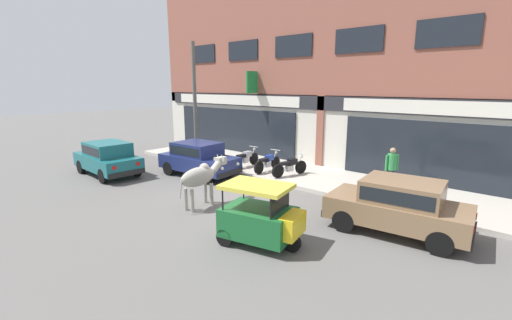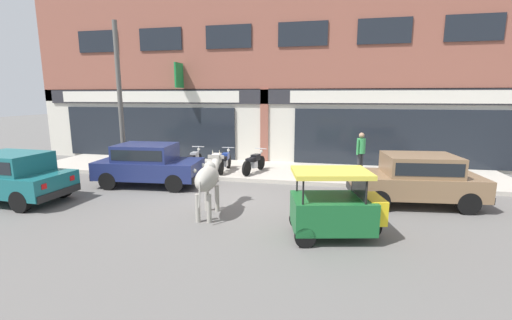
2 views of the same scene
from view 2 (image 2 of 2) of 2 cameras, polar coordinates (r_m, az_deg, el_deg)
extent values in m
plane|color=#605E5B|center=(10.40, -4.54, -6.68)|extent=(90.00, 90.00, 0.00)
cube|color=#B7AFA3|center=(14.09, 0.05, -1.72)|extent=(19.00, 3.52, 0.14)
cube|color=#8E5142|center=(16.05, 1.69, 21.54)|extent=(23.00, 0.55, 6.60)
cube|color=beige|center=(15.82, 1.60, 5.60)|extent=(23.00, 0.55, 3.40)
cube|color=#28282D|center=(15.45, 1.41, 10.49)|extent=(22.08, 0.08, 0.64)
cube|color=black|center=(17.54, -17.47, 4.46)|extent=(8.74, 0.10, 2.40)
cube|color=silver|center=(17.44, -17.82, 10.01)|extent=(9.20, 0.05, 0.52)
cube|color=#8E5142|center=(15.53, 1.40, 5.51)|extent=(0.36, 0.12, 3.40)
cube|color=black|center=(15.54, 22.73, 3.39)|extent=(8.74, 0.10, 2.40)
cube|color=silver|center=(15.42, 23.20, 9.65)|extent=(9.20, 0.05, 0.52)
cube|color=black|center=(18.94, -24.83, 17.48)|extent=(2.09, 0.06, 1.00)
cube|color=black|center=(17.25, -15.64, 18.82)|extent=(2.09, 0.06, 1.00)
cube|color=black|center=(16.05, -4.62, 19.80)|extent=(2.09, 0.06, 1.00)
cube|color=black|center=(15.46, 7.79, 20.10)|extent=(2.09, 0.06, 1.00)
cube|color=black|center=(15.54, 20.61, 19.50)|extent=(2.09, 0.06, 1.00)
cube|color=black|center=(16.28, 32.61, 18.10)|extent=(2.09, 0.06, 1.00)
cube|color=#197A38|center=(16.26, -12.72, 13.60)|extent=(0.08, 0.80, 1.10)
ellipsoid|color=#9E998E|center=(8.83, -8.14, -3.03)|extent=(0.65, 1.44, 0.60)
sphere|color=#9E998E|center=(9.05, -7.73, -1.23)|extent=(0.32, 0.32, 0.32)
cylinder|color=#9E998E|center=(9.44, -8.21, -6.28)|extent=(0.12, 0.12, 0.72)
cylinder|color=#9E998E|center=(9.38, -6.51, -6.36)|extent=(0.12, 0.12, 0.72)
cylinder|color=#9E998E|center=(8.65, -9.68, -7.92)|extent=(0.12, 0.12, 0.72)
cylinder|color=#9E998E|center=(8.57, -7.83, -8.03)|extent=(0.12, 0.12, 0.72)
cylinder|color=#9E998E|center=(9.57, -6.92, -1.01)|extent=(0.28, 0.49, 0.43)
cube|color=#9E998E|center=(9.79, -6.59, 0.27)|extent=(0.25, 0.38, 0.26)
cube|color=slate|center=(9.97, -6.35, 0.23)|extent=(0.17, 0.15, 0.14)
cone|color=beige|center=(9.74, -7.24, 1.28)|extent=(0.07, 0.12, 0.19)
cone|color=beige|center=(9.70, -6.09, 1.26)|extent=(0.07, 0.12, 0.19)
cube|color=#9E998E|center=(9.74, -7.62, 0.55)|extent=(0.14, 0.05, 0.10)
cube|color=#9E998E|center=(9.67, -5.79, 0.52)|extent=(0.14, 0.05, 0.10)
cylinder|color=#9E998E|center=(8.20, -9.41, -5.73)|extent=(0.06, 0.17, 0.60)
cylinder|color=black|center=(12.74, -11.16, -2.21)|extent=(0.61, 0.23, 0.60)
cylinder|color=black|center=(11.42, -13.45, -3.79)|extent=(0.61, 0.23, 0.60)
cylinder|color=black|center=(13.64, -20.36, -1.83)|extent=(0.61, 0.23, 0.60)
cylinder|color=black|center=(12.42, -23.43, -3.23)|extent=(0.61, 0.23, 0.60)
cube|color=navy|center=(12.44, -17.29, -1.39)|extent=(3.62, 1.88, 0.60)
cube|color=navy|center=(12.38, -17.86, 1.25)|extent=(2.01, 1.59, 0.56)
cube|color=black|center=(12.38, -17.86, 1.25)|extent=(1.86, 1.60, 0.35)
cube|color=black|center=(11.88, -9.62, -2.70)|extent=(0.24, 1.52, 0.20)
cube|color=black|center=(13.30, -24.03, -2.05)|extent=(0.24, 1.52, 0.20)
sphere|color=silver|center=(12.25, -8.87, -0.83)|extent=(0.14, 0.14, 0.14)
sphere|color=silver|center=(11.36, -10.23, -1.78)|extent=(0.14, 0.14, 0.14)
cube|color=red|center=(13.67, -23.15, -0.29)|extent=(0.04, 0.16, 0.14)
cube|color=red|center=(12.84, -25.37, -1.12)|extent=(0.04, 0.16, 0.14)
cylinder|color=black|center=(9.88, 19.74, -6.40)|extent=(0.62, 0.24, 0.60)
cylinder|color=black|center=(11.23, 18.03, -4.28)|extent=(0.62, 0.24, 0.60)
cylinder|color=black|center=(10.67, 31.89, -6.17)|extent=(0.62, 0.24, 0.60)
cylinder|color=black|center=(11.93, 28.92, -4.24)|extent=(0.62, 0.24, 0.60)
cube|color=#846647|center=(10.80, 24.90, -3.70)|extent=(3.65, 1.96, 0.60)
cube|color=#846647|center=(10.71, 25.64, -0.69)|extent=(2.04, 1.63, 0.56)
cube|color=black|center=(10.71, 25.64, -0.69)|extent=(1.89, 1.64, 0.35)
cube|color=black|center=(10.42, 15.74, -4.85)|extent=(0.28, 1.52, 0.20)
cube|color=black|center=(11.53, 32.99, -4.71)|extent=(0.28, 1.52, 0.20)
sphere|color=silver|center=(9.88, 16.11, -3.91)|extent=(0.14, 0.14, 0.14)
sphere|color=silver|center=(10.80, 15.24, -2.64)|extent=(0.14, 0.14, 0.14)
cube|color=red|center=(11.04, 34.42, -3.76)|extent=(0.05, 0.16, 0.14)
cube|color=red|center=(11.90, 32.19, -2.61)|extent=(0.05, 0.16, 0.14)
cylinder|color=black|center=(13.82, -36.46, -3.12)|extent=(0.61, 0.20, 0.60)
cylinder|color=black|center=(11.20, -34.63, -5.72)|extent=(0.61, 0.20, 0.60)
cylinder|color=black|center=(12.14, -29.55, -4.06)|extent=(0.61, 0.20, 0.60)
cube|color=#196066|center=(12.44, -35.79, -2.95)|extent=(3.56, 1.74, 0.60)
cube|color=#196066|center=(12.26, -35.78, -0.35)|extent=(1.96, 1.52, 0.56)
cube|color=black|center=(12.26, -35.78, -0.35)|extent=(1.81, 1.53, 0.35)
cube|color=black|center=(11.23, -29.97, -4.78)|extent=(0.18, 1.52, 0.20)
cube|color=red|center=(10.80, -31.85, -3.78)|extent=(0.04, 0.16, 0.14)
cube|color=red|center=(11.49, -28.32, -2.66)|extent=(0.04, 0.16, 0.14)
cylinder|color=black|center=(8.13, 18.69, -10.63)|extent=(0.46, 0.21, 0.44)
cylinder|color=black|center=(8.25, 7.11, -9.80)|extent=(0.46, 0.21, 0.44)
cylinder|color=black|center=(7.30, 8.18, -12.64)|extent=(0.46, 0.21, 0.44)
cube|color=#19602D|center=(7.77, 12.48, -8.56)|extent=(1.92, 1.50, 0.70)
cube|color=yellow|center=(7.98, 18.88, -7.61)|extent=(0.54, 0.93, 0.52)
cylinder|color=black|center=(8.19, 15.81, -3.15)|extent=(0.04, 0.04, 0.55)
cylinder|color=black|center=(7.28, 17.95, -4.98)|extent=(0.04, 0.04, 0.55)
cylinder|color=black|center=(7.93, 6.87, -3.26)|extent=(0.04, 0.04, 0.55)
cylinder|color=black|center=(6.99, 7.87, -5.20)|extent=(0.04, 0.04, 0.55)
cube|color=#DBCC42|center=(7.51, 12.39, -2.07)|extent=(1.82, 1.43, 0.10)
cube|color=black|center=(7.74, 16.82, -4.05)|extent=(0.23, 0.91, 0.50)
cylinder|color=black|center=(14.60, -9.53, -0.03)|extent=(0.12, 0.56, 0.56)
cylinder|color=black|center=(13.45, -11.28, -1.00)|extent=(0.12, 0.56, 0.56)
cube|color=#B2B5BA|center=(14.00, -10.40, -0.35)|extent=(0.21, 0.33, 0.24)
cube|color=#A8AAB2|center=(14.10, -10.21, 0.81)|extent=(0.26, 0.41, 0.24)
cube|color=black|center=(13.74, -10.78, 0.45)|extent=(0.24, 0.53, 0.12)
cylinder|color=#B2B5BA|center=(14.50, -9.64, 1.10)|extent=(0.05, 0.27, 0.59)
cylinder|color=#B2B5BA|center=(14.49, -9.63, 2.21)|extent=(0.52, 0.05, 0.03)
sphere|color=silver|center=(14.56, -9.53, 1.78)|extent=(0.12, 0.12, 0.12)
cylinder|color=#B2B5BA|center=(13.72, -11.33, -0.94)|extent=(0.08, 0.48, 0.06)
cylinder|color=black|center=(14.20, -4.62, -0.21)|extent=(0.13, 0.57, 0.56)
cylinder|color=black|center=(13.02, -5.87, -1.24)|extent=(0.13, 0.57, 0.56)
cube|color=#B2B5BA|center=(13.58, -5.24, -0.55)|extent=(0.22, 0.33, 0.24)
cube|color=navy|center=(13.69, -5.10, 0.64)|extent=(0.26, 0.41, 0.24)
cube|color=black|center=(13.31, -5.51, 0.26)|extent=(0.25, 0.53, 0.12)
cylinder|color=#B2B5BA|center=(14.09, -4.69, 0.94)|extent=(0.06, 0.27, 0.59)
cylinder|color=#B2B5BA|center=(14.09, -4.67, 2.09)|extent=(0.52, 0.06, 0.03)
sphere|color=silver|center=(14.16, -4.61, 1.65)|extent=(0.12, 0.12, 0.12)
cylinder|color=#B2B5BA|center=(13.28, -6.07, -1.18)|extent=(0.09, 0.48, 0.06)
cylinder|color=black|center=(13.87, 0.82, -0.44)|extent=(0.23, 0.57, 0.56)
cylinder|color=black|center=(12.78, -1.58, -1.41)|extent=(0.23, 0.57, 0.56)
cube|color=#B2B5BA|center=(13.30, -0.37, -0.75)|extent=(0.27, 0.36, 0.24)
cube|color=black|center=(13.39, -0.06, 0.46)|extent=(0.33, 0.45, 0.24)
cube|color=black|center=(13.04, -0.84, 0.09)|extent=(0.34, 0.56, 0.12)
cylinder|color=#B2B5BA|center=(13.76, 0.72, 0.74)|extent=(0.10, 0.27, 0.59)
cylinder|color=#B2B5BA|center=(13.75, 0.79, 1.92)|extent=(0.51, 0.16, 0.03)
sphere|color=silver|center=(13.83, 0.90, 1.46)|extent=(0.12, 0.12, 0.12)
cylinder|color=#B2B5BA|center=(13.05, -1.51, -1.33)|extent=(0.17, 0.48, 0.06)
cylinder|color=#2D2D33|center=(13.59, 17.16, -0.59)|extent=(0.11, 0.11, 0.82)
cylinder|color=#2D2D33|center=(13.45, 16.73, -0.69)|extent=(0.11, 0.11, 0.82)
cylinder|color=#33934C|center=(13.41, 17.10, 2.25)|extent=(0.32, 0.32, 0.56)
cylinder|color=#33934C|center=(13.59, 17.59, 2.21)|extent=(0.08, 0.08, 0.56)
cylinder|color=#33934C|center=(13.24, 16.59, 2.06)|extent=(0.08, 0.08, 0.56)
sphere|color=tan|center=(13.36, 17.20, 3.95)|extent=(0.20, 0.20, 0.20)
cylinder|color=#595651|center=(14.40, -21.74, 9.54)|extent=(0.18, 0.18, 5.71)
camera|label=1|loc=(5.49, 88.98, 8.30)|focal=24.00mm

